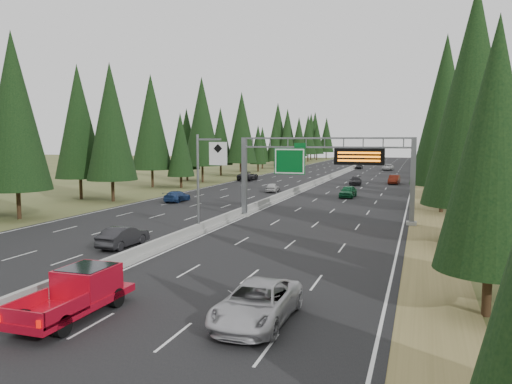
{
  "coord_description": "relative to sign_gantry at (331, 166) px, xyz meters",
  "views": [
    {
      "loc": [
        16.85,
        -11.12,
        7.66
      ],
      "look_at": [
        6.53,
        20.0,
        4.21
      ],
      "focal_mm": 35.0,
      "sensor_mm": 36.0,
      "label": 1
    }
  ],
  "objects": [
    {
      "name": "car_onc_white",
      "position": [
        -12.47,
        23.25,
        -4.52
      ],
      "size": [
        1.96,
        4.08,
        1.34
      ],
      "primitive_type": "imported",
      "rotation": [
        0.0,
        0.0,
        3.24
      ],
      "color": "#B5B5B5",
      "rests_on": "road"
    },
    {
      "name": "shoulder_right",
      "position": [
        8.88,
        45.12,
        -5.24
      ],
      "size": [
        3.6,
        260.0,
        0.06
      ],
      "primitive_type": "cube",
      "color": "olive",
      "rests_on": "ground"
    },
    {
      "name": "road",
      "position": [
        -8.92,
        45.12,
        -5.23
      ],
      "size": [
        32.0,
        260.0,
        0.08
      ],
      "primitive_type": "cube",
      "color": "black",
      "rests_on": "ground"
    },
    {
      "name": "median_barrier",
      "position": [
        -8.92,
        45.12,
        -4.85
      ],
      "size": [
        0.7,
        260.0,
        0.85
      ],
      "color": "gray",
      "rests_on": "road"
    },
    {
      "name": "sign_gantry",
      "position": [
        0.0,
        0.0,
        0.0
      ],
      "size": [
        16.75,
        0.98,
        7.8
      ],
      "color": "slate",
      "rests_on": "road"
    },
    {
      "name": "tree_row_right",
      "position": [
        12.8,
        46.95,
        4.27
      ],
      "size": [
        12.3,
        241.38,
        18.85
      ],
      "color": "black",
      "rests_on": "ground"
    },
    {
      "name": "car_ahead_far",
      "position": [
        -7.42,
        85.7,
        -4.53
      ],
      "size": [
        1.76,
        3.92,
        1.31
      ],
      "primitive_type": "imported",
      "rotation": [
        0.0,
        0.0,
        -0.06
      ],
      "color": "black",
      "rests_on": "road"
    },
    {
      "name": "red_pickup",
      "position": [
        -5.95,
        -28.38,
        -4.08
      ],
      "size": [
        2.2,
        6.15,
        2.0
      ],
      "color": "black",
      "rests_on": "road"
    },
    {
      "name": "tree_row_left",
      "position": [
        -31.08,
        38.01,
        4.38
      ],
      "size": [
        12.16,
        241.55,
        18.98
      ],
      "color": "black",
      "rests_on": "ground"
    },
    {
      "name": "shoulder_left",
      "position": [
        -26.72,
        45.12,
        -5.24
      ],
      "size": [
        3.6,
        260.0,
        0.06
      ],
      "primitive_type": "cube",
      "color": "#475427",
      "rests_on": "ground"
    },
    {
      "name": "car_ahead_dkgrey",
      "position": [
        -2.46,
        38.61,
        -4.51
      ],
      "size": [
        2.12,
        4.75,
        1.35
      ],
      "primitive_type": "imported",
      "rotation": [
        0.0,
        0.0,
        0.05
      ],
      "color": "black",
      "rests_on": "road"
    },
    {
      "name": "car_ahead_white",
      "position": [
        0.09,
        81.72,
        -4.43
      ],
      "size": [
        2.66,
        5.52,
        1.52
      ],
      "primitive_type": "imported",
      "rotation": [
        0.0,
        0.0,
        -0.03
      ],
      "color": "#BDBDBD",
      "rests_on": "road"
    },
    {
      "name": "silver_minivan",
      "position": [
        1.63,
        -26.88,
        -4.37
      ],
      "size": [
        2.79,
        5.93,
        1.64
      ],
      "primitive_type": "imported",
      "rotation": [
        0.0,
        0.0,
        -0.01
      ],
      "color": "#B6B5BA",
      "rests_on": "road"
    },
    {
      "name": "car_ahead_green",
      "position": [
        -1.11,
        19.93,
        -4.41
      ],
      "size": [
        2.04,
        4.63,
        1.55
      ],
      "primitive_type": "imported",
      "rotation": [
        0.0,
        0.0,
        -0.05
      ],
      "color": "#155C33",
      "rests_on": "road"
    },
    {
      "name": "car_ahead_dkred",
      "position": [
        3.61,
        42.51,
        -4.43
      ],
      "size": [
        1.9,
        4.73,
        1.53
      ],
      "primitive_type": "imported",
      "rotation": [
        0.0,
        0.0,
        -0.06
      ],
      "color": "#621A0E",
      "rests_on": "road"
    },
    {
      "name": "car_onc_near",
      "position": [
        -11.98,
        -15.9,
        -4.45
      ],
      "size": [
        1.72,
        4.53,
        1.48
      ],
      "primitive_type": "imported",
      "rotation": [
        0.0,
        0.0,
        3.11
      ],
      "color": "black",
      "rests_on": "road"
    },
    {
      "name": "car_onc_blue",
      "position": [
        -20.41,
        8.63,
        -4.52
      ],
      "size": [
        1.93,
        4.63,
        1.34
      ],
      "primitive_type": "imported",
      "rotation": [
        0.0,
        0.0,
        3.15
      ],
      "color": "navy",
      "rests_on": "road"
    },
    {
      "name": "hov_sign_pole",
      "position": [
        -8.33,
        -9.92,
        -0.54
      ],
      "size": [
        2.8,
        0.5,
        8.0
      ],
      "color": "slate",
      "rests_on": "road"
    },
    {
      "name": "car_onc_far",
      "position": [
        -22.83,
        41.86,
        -4.37
      ],
      "size": [
        2.91,
        5.99,
        1.64
      ],
      "primitive_type": "imported",
      "rotation": [
        0.0,
        0.0,
        3.17
      ],
      "color": "black",
      "rests_on": "road"
    }
  ]
}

